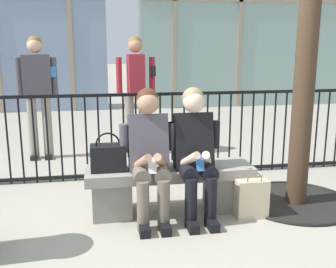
{
  "coord_description": "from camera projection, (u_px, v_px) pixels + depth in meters",
  "views": [
    {
      "loc": [
        -0.65,
        -3.63,
        1.6
      ],
      "look_at": [
        0.0,
        0.1,
        0.75
      ],
      "focal_mm": 42.98,
      "sensor_mm": 36.0,
      "label": 1
    }
  ],
  "objects": [
    {
      "name": "seated_person_companion",
      "position": [
        195.0,
        149.0,
        3.71
      ],
      "size": [
        0.52,
        0.66,
        1.21
      ],
      "color": "black",
      "rests_on": "ground"
    },
    {
      "name": "bystander_at_railing",
      "position": [
        37.0,
        88.0,
        5.56
      ],
      "size": [
        0.55,
        0.28,
        1.71
      ],
      "color": "gray",
      "rests_on": "ground"
    },
    {
      "name": "bystander_further_back",
      "position": [
        136.0,
        87.0,
        5.73
      ],
      "size": [
        0.55,
        0.39,
        1.71
      ],
      "color": "gray",
      "rests_on": "ground"
    },
    {
      "name": "shopping_bag",
      "position": [
        251.0,
        198.0,
        3.77
      ],
      "size": [
        0.3,
        0.18,
        0.46
      ],
      "color": "beige",
      "rests_on": "ground"
    },
    {
      "name": "stone_bench",
      "position": [
        170.0,
        184.0,
        3.88
      ],
      "size": [
        1.6,
        0.44,
        0.45
      ],
      "color": "gray",
      "rests_on": "ground"
    },
    {
      "name": "plaza_railing",
      "position": [
        154.0,
        135.0,
        4.86
      ],
      "size": [
        8.69,
        0.04,
        1.04
      ],
      "color": "black",
      "rests_on": "ground"
    },
    {
      "name": "seated_person_with_phone",
      "position": [
        149.0,
        151.0,
        3.64
      ],
      "size": [
        0.52,
        0.66,
        1.21
      ],
      "color": "#6B6051",
      "rests_on": "ground"
    },
    {
      "name": "handbag_on_bench",
      "position": [
        108.0,
        157.0,
        3.71
      ],
      "size": [
        0.32,
        0.2,
        0.36
      ],
      "color": "black",
      "rests_on": "stone_bench"
    },
    {
      "name": "ground_plane",
      "position": [
        170.0,
        211.0,
        3.94
      ],
      "size": [
        60.0,
        60.0,
        0.0
      ],
      "primitive_type": "plane",
      "color": "#A8A091"
    }
  ]
}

